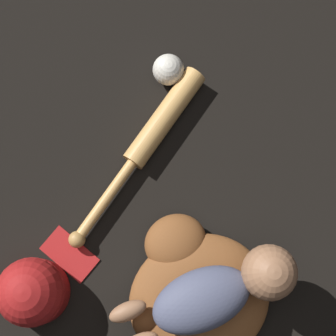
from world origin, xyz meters
name	(u,v)px	position (x,y,z in m)	size (l,w,h in m)	color
ground_plane	(214,312)	(0.00, 0.00, 0.00)	(6.00, 6.00, 0.00)	black
baseball_glove	(195,289)	(-0.01, 0.06, 0.04)	(0.34, 0.35, 0.07)	brown
baby_figure	(223,291)	(0.03, 0.03, 0.12)	(0.38, 0.18, 0.11)	#4C516B
baseball_bat	(152,136)	(0.11, 0.39, 0.03)	(0.45, 0.20, 0.05)	tan
baseball	(168,70)	(0.22, 0.49, 0.04)	(0.07, 0.07, 0.07)	silver
baseball_cap	(32,291)	(-0.28, 0.25, 0.06)	(0.21, 0.16, 0.14)	maroon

